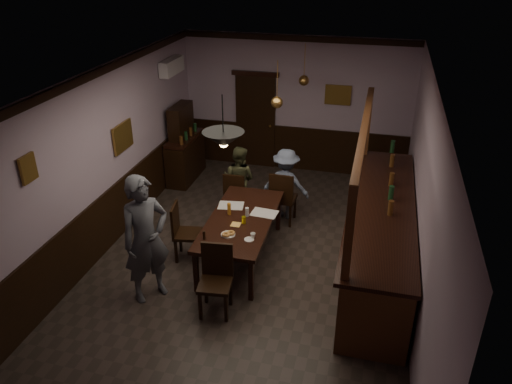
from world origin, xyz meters
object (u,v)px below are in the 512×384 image
(person_standing, at_px, (146,239))
(pendant_brass_mid, at_px, (277,103))
(person_seated_left, at_px, (239,180))
(person_seated_right, at_px, (286,184))
(coffee_cup, at_px, (253,235))
(pendant_brass_far, at_px, (304,81))
(soda_can, at_px, (244,220))
(chair_near, at_px, (216,276))
(chair_far_left, at_px, (235,193))
(sideboard, at_px, (185,150))
(chair_side, at_px, (182,230))
(dining_table, at_px, (241,222))
(pendant_iron, at_px, (223,140))
(chair_far_right, at_px, (282,196))
(bar_counter, at_px, (379,235))

(person_standing, distance_m, pendant_brass_mid, 3.18)
(person_seated_left, bearing_deg, person_seated_right, -166.90)
(coffee_cup, bearing_deg, person_seated_left, 110.53)
(pendant_brass_far, bearing_deg, soda_can, -97.42)
(person_seated_right, height_order, pendant_brass_far, pendant_brass_far)
(chair_near, relative_size, pendant_brass_mid, 1.27)
(chair_far_left, height_order, sideboard, sideboard)
(person_seated_left, bearing_deg, pendant_brass_far, -113.82)
(person_standing, bearing_deg, coffee_cup, -23.91)
(chair_near, relative_size, chair_side, 1.06)
(dining_table, bearing_deg, person_seated_right, 74.74)
(dining_table, xyz_separation_m, person_seated_right, (0.42, 1.56, -0.00))
(sideboard, distance_m, pendant_iron, 4.39)
(chair_side, distance_m, pendant_iron, 2.16)
(chair_far_left, bearing_deg, person_seated_right, -164.18)
(chair_far_left, height_order, person_seated_left, person_seated_left)
(pendant_brass_mid, bearing_deg, chair_far_right, -14.75)
(soda_can, bearing_deg, chair_near, -93.70)
(person_seated_left, bearing_deg, pendant_iron, 113.94)
(chair_far_left, xyz_separation_m, coffee_cup, (0.81, -1.79, 0.29))
(coffee_cup, bearing_deg, bar_counter, 22.98)
(dining_table, bearing_deg, pendant_brass_far, 80.49)
(chair_near, relative_size, person_seated_right, 0.76)
(dining_table, height_order, chair_far_right, chair_far_right)
(chair_side, height_order, pendant_brass_mid, pendant_brass_mid)
(person_seated_left, height_order, soda_can, person_seated_left)
(person_standing, xyz_separation_m, person_seated_left, (0.55, 2.81, -0.30))
(sideboard, bearing_deg, dining_table, -52.85)
(bar_counter, height_order, pendant_iron, pendant_iron)
(chair_side, distance_m, person_seated_left, 1.83)
(person_standing, bearing_deg, soda_can, -7.04)
(person_seated_left, bearing_deg, person_standing, 91.00)
(chair_far_right, relative_size, person_seated_right, 0.76)
(person_standing, distance_m, coffee_cup, 1.56)
(soda_can, distance_m, sideboard, 3.53)
(bar_counter, bearing_deg, sideboard, 150.28)
(chair_far_left, height_order, pendant_iron, pendant_iron)
(pendant_brass_far, bearing_deg, person_seated_right, -92.37)
(dining_table, height_order, person_seated_left, person_seated_left)
(pendant_brass_mid, relative_size, pendant_brass_far, 1.00)
(sideboard, bearing_deg, person_standing, -75.75)
(person_seated_right, bearing_deg, chair_near, 87.43)
(chair_far_right, bearing_deg, chair_side, 50.98)
(chair_near, xyz_separation_m, person_seated_left, (-0.49, 2.86, 0.10))
(chair_far_left, height_order, person_seated_right, person_seated_right)
(bar_counter, bearing_deg, pendant_iron, -153.34)
(chair_far_right, relative_size, chair_near, 1.01)
(person_seated_left, relative_size, pendant_iron, 1.86)
(sideboard, bearing_deg, soda_can, -53.08)
(pendant_brass_mid, bearing_deg, person_standing, -116.92)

